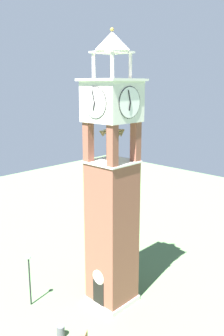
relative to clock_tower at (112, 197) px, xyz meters
The scene contains 5 objects.
ground 8.37m from the clock_tower, 90.53° to the left, with size 80.00×80.00×0.00m, color #517547.
clock_tower is the anchor object (origin of this frame).
lamp_post 8.29m from the clock_tower, 130.67° to the right, with size 0.36×0.36×4.11m.
trash_bin 9.57m from the clock_tower, 85.85° to the right, with size 0.52×0.52×0.80m, color #4C4C51.
shrub_near_entry 8.64m from the clock_tower, 159.08° to the left, with size 1.17×1.17×0.72m, color #28562D.
Camera 1 is at (16.45, -17.15, 16.25)m, focal length 37.17 mm.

